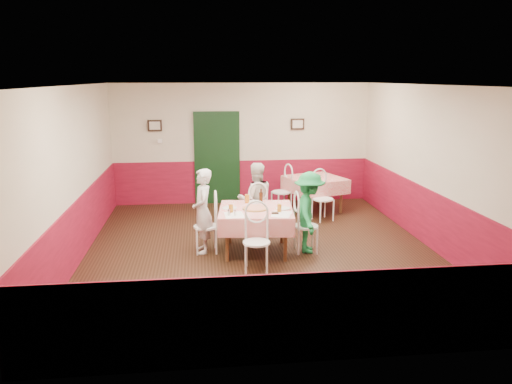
{
  "coord_description": "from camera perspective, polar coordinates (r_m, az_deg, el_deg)",
  "views": [
    {
      "loc": [
        -1.02,
        -8.11,
        2.92
      ],
      "look_at": [
        -0.09,
        -0.05,
        1.05
      ],
      "focal_mm": 35.0,
      "sensor_mm": 36.0,
      "label": 1
    }
  ],
  "objects": [
    {
      "name": "shaker_c",
      "position": [
        8.08,
        -3.08,
        -2.23
      ],
      "size": [
        0.04,
        0.04,
        0.09
      ],
      "primitive_type": "cylinder",
      "rotation": [
        0.0,
        0.0,
        -0.11
      ],
      "color": "#B23319",
      "rests_on": "main_table"
    },
    {
      "name": "plate_right",
      "position": [
        8.41,
        3.07,
        -1.88
      ],
      "size": [
        0.28,
        0.28,
        0.01
      ],
      "primitive_type": "cylinder",
      "rotation": [
        0.0,
        0.0,
        -0.11
      ],
      "color": "white",
      "rests_on": "main_table"
    },
    {
      "name": "shaker_a",
      "position": [
        8.0,
        -3.14,
        -2.4
      ],
      "size": [
        0.04,
        0.04,
        0.09
      ],
      "primitive_type": "cylinder",
      "rotation": [
        0.0,
        0.0,
        -0.11
      ],
      "color": "silver",
      "rests_on": "main_table"
    },
    {
      "name": "menu_left",
      "position": [
        8.04,
        -2.52,
        -2.63
      ],
      "size": [
        0.31,
        0.41,
        0.0
      ],
      "primitive_type": "cube",
      "rotation": [
        0.0,
        0.0,
        0.03
      ],
      "color": "white",
      "rests_on": "main_table"
    },
    {
      "name": "thermostat",
      "position": [
        11.69,
        -10.92,
        5.76
      ],
      "size": [
        0.1,
        0.03,
        0.1
      ],
      "primitive_type": "cube",
      "color": "white",
      "rests_on": "back_wall"
    },
    {
      "name": "back_wall",
      "position": [
        11.76,
        -1.57,
        5.54
      ],
      "size": [
        6.0,
        0.1,
        2.8
      ],
      "primitive_type": "cube",
      "color": "beige",
      "rests_on": "ground"
    },
    {
      "name": "right_wall",
      "position": [
        9.18,
        19.49,
        2.69
      ],
      "size": [
        0.1,
        7.0,
        2.8
      ],
      "primitive_type": "cube",
      "color": "beige",
      "rests_on": "ground"
    },
    {
      "name": "plate_left",
      "position": [
        8.44,
        -3.06,
        -1.84
      ],
      "size": [
        0.28,
        0.28,
        0.01
      ],
      "primitive_type": "cylinder",
      "rotation": [
        0.0,
        0.0,
        -0.11
      ],
      "color": "white",
      "rests_on": "main_table"
    },
    {
      "name": "glass_c",
      "position": [
        8.78,
        -1.03,
        -0.78
      ],
      "size": [
        0.09,
        0.09,
        0.15
      ],
      "primitive_type": "cylinder",
      "rotation": [
        0.0,
        0.0,
        -0.11
      ],
      "color": "#BF7219",
      "rests_on": "main_table"
    },
    {
      "name": "diner_left",
      "position": [
        8.46,
        -6.11,
        -2.19
      ],
      "size": [
        0.38,
        0.55,
        1.44
      ],
      "primitive_type": "imported",
      "rotation": [
        0.0,
        0.0,
        -1.51
      ],
      "color": "gray",
      "rests_on": "ground"
    },
    {
      "name": "picture_right",
      "position": [
        11.84,
        4.77,
        7.75
      ],
      "size": [
        0.32,
        0.03,
        0.26
      ],
      "primitive_type": "cube",
      "color": "black",
      "rests_on": "back_wall"
    },
    {
      "name": "wainscot_right",
      "position": [
        9.37,
        18.99,
        -2.73
      ],
      "size": [
        0.03,
        7.0,
        1.0
      ],
      "primitive_type": "cube",
      "color": "maroon",
      "rests_on": "ground"
    },
    {
      "name": "main_table",
      "position": [
        8.51,
        0.0,
        -4.43
      ],
      "size": [
        1.34,
        1.34,
        0.77
      ],
      "primitive_type": "cube",
      "rotation": [
        0.0,
        0.0,
        -0.11
      ],
      "color": "red",
      "rests_on": "ground"
    },
    {
      "name": "pizza",
      "position": [
        8.36,
        -0.09,
        -1.91
      ],
      "size": [
        0.45,
        0.45,
        0.03
      ],
      "primitive_type": "cylinder",
      "rotation": [
        0.0,
        0.0,
        -0.11
      ],
      "color": "#B74723",
      "rests_on": "main_table"
    },
    {
      "name": "wallet",
      "position": [
        8.11,
        2.2,
        -2.41
      ],
      "size": [
        0.12,
        0.1,
        0.02
      ],
      "primitive_type": "cube",
      "rotation": [
        0.0,
        0.0,
        -0.11
      ],
      "color": "black",
      "rests_on": "main_table"
    },
    {
      "name": "glass_b",
      "position": [
        8.21,
        2.69,
        -1.85
      ],
      "size": [
        0.08,
        0.08,
        0.13
      ],
      "primitive_type": "cylinder",
      "rotation": [
        0.0,
        0.0,
        -0.11
      ],
      "color": "#BF7219",
      "rests_on": "main_table"
    },
    {
      "name": "menu_right",
      "position": [
        8.08,
        2.91,
        -2.54
      ],
      "size": [
        0.41,
        0.47,
        0.0
      ],
      "primitive_type": "cube",
      "rotation": [
        0.0,
        0.0,
        -0.32
      ],
      "color": "white",
      "rests_on": "main_table"
    },
    {
      "name": "glass_a",
      "position": [
        8.17,
        -2.88,
        -1.91
      ],
      "size": [
        0.08,
        0.08,
        0.13
      ],
      "primitive_type": "cylinder",
      "rotation": [
        0.0,
        0.0,
        -0.11
      ],
      "color": "#BF7219",
      "rests_on": "main_table"
    },
    {
      "name": "left_wall",
      "position": [
        8.49,
        -19.98,
        1.86
      ],
      "size": [
        0.1,
        7.0,
        2.8
      ],
      "primitive_type": "cube",
      "color": "beige",
      "rests_on": "ground"
    },
    {
      "name": "diner_right",
      "position": [
        8.48,
        6.1,
        -2.33
      ],
      "size": [
        0.67,
        0.98,
        1.39
      ],
      "primitive_type": "imported",
      "rotation": [
        0.0,
        0.0,
        1.38
      ],
      "color": "gray",
      "rests_on": "ground"
    },
    {
      "name": "chair_right",
      "position": [
        8.54,
        5.72,
        -3.91
      ],
      "size": [
        0.43,
        0.43,
        0.9
      ],
      "primitive_type": null,
      "rotation": [
        0.0,
        0.0,
        1.59
      ],
      "color": "white",
      "rests_on": "ground"
    },
    {
      "name": "chair_near",
      "position": [
        7.68,
        0.05,
        -5.8
      ],
      "size": [
        0.47,
        0.47,
        0.9
      ],
      "primitive_type": null,
      "rotation": [
        0.0,
        0.0,
        -0.13
      ],
      "color": "white",
      "rests_on": "ground"
    },
    {
      "name": "wainscot_back",
      "position": [
        11.89,
        -1.54,
        1.23
      ],
      "size": [
        6.0,
        0.03,
        1.0
      ],
      "primitive_type": "cube",
      "color": "maroon",
      "rests_on": "ground"
    },
    {
      "name": "floor",
      "position": [
        8.69,
        0.53,
        -6.68
      ],
      "size": [
        7.0,
        7.0,
        0.0
      ],
      "primitive_type": "plane",
      "color": "black",
      "rests_on": "ground"
    },
    {
      "name": "front_wall",
      "position": [
        4.97,
        5.58,
        -4.95
      ],
      "size": [
        6.0,
        0.1,
        2.8
      ],
      "primitive_type": "cube",
      "color": "beige",
      "rests_on": "ground"
    },
    {
      "name": "plate_far",
      "position": [
        8.82,
        -0.14,
        -1.16
      ],
      "size": [
        0.28,
        0.28,
        0.01
      ],
      "primitive_type": "cylinder",
      "rotation": [
        0.0,
        0.0,
        -0.11
      ],
      "color": "white",
      "rests_on": "main_table"
    },
    {
      "name": "beer_bottle",
      "position": [
        8.76,
        0.57,
        -0.53
      ],
      "size": [
        0.07,
        0.07,
        0.23
      ],
      "primitive_type": "cylinder",
      "rotation": [
        0.0,
        0.0,
        -0.11
      ],
      "color": "#381C0A",
      "rests_on": "main_table"
    },
    {
      "name": "wainscot_left",
      "position": [
        8.7,
        -19.43,
        -3.96
      ],
      "size": [
        0.03,
        7.0,
        1.0
      ],
      "primitive_type": "cube",
      "color": "maroon",
      "rests_on": "ground"
    },
    {
      "name": "picture_left",
      "position": [
        11.66,
        -11.49,
        7.45
      ],
      "size": [
        0.32,
        0.03,
        0.26
      ],
      "primitive_type": "cube",
      "color": "black",
      "rests_on": "back_wall"
    },
    {
      "name": "shaker_b",
      "position": [
        7.98,
        -2.41,
        -2.43
      ],
      "size": [
        0.04,
        0.04,
        0.09
      ],
      "primitive_type": "cylinder",
      "rotation": [
        0.0,
        0.0,
        -0.11
      ],
      "color": "silver",
      "rests_on": "main_table"
    },
    {
      "name": "ceiling",
      "position": [
        8.18,
        0.57,
        12.12
      ],
      "size": [
        7.0,
        7.0,
        0.0
      ],
      "primitive_type": "plane",
      "color": "white",
      "rests_on": "back_wall"
    },
    {
      "name": "wainscot_front",
      "position": [
        5.32,
        5.32,
        -14.16
      ],
      "size": [
        6.0,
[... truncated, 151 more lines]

